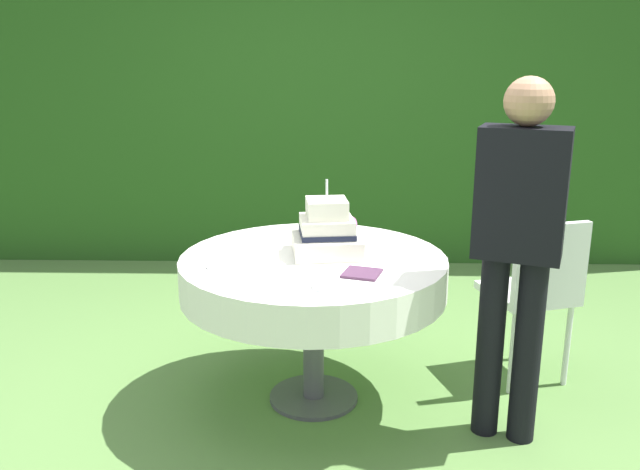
{
  "coord_description": "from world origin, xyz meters",
  "views": [
    {
      "loc": [
        0.11,
        -3.0,
        1.7
      ],
      "look_at": [
        0.03,
        0.03,
        0.85
      ],
      "focal_mm": 37.27,
      "sensor_mm": 36.0,
      "label": 1
    }
  ],
  "objects_px": {
    "serving_plate_far": "(222,265)",
    "standing_person": "(518,239)",
    "garden_chair": "(537,285)",
    "serving_plate_near": "(328,286)",
    "cake_table": "(313,276)",
    "wedding_cake": "(327,232)",
    "napkin_stack": "(362,273)"
  },
  "relations": [
    {
      "from": "garden_chair",
      "to": "standing_person",
      "type": "relative_size",
      "value": 0.56
    },
    {
      "from": "serving_plate_near",
      "to": "standing_person",
      "type": "height_order",
      "value": "standing_person"
    },
    {
      "from": "cake_table",
      "to": "garden_chair",
      "type": "height_order",
      "value": "garden_chair"
    },
    {
      "from": "cake_table",
      "to": "serving_plate_near",
      "type": "bearing_deg",
      "value": -79.88
    },
    {
      "from": "napkin_stack",
      "to": "serving_plate_near",
      "type": "bearing_deg",
      "value": -130.59
    },
    {
      "from": "serving_plate_far",
      "to": "napkin_stack",
      "type": "height_order",
      "value": "same"
    },
    {
      "from": "serving_plate_far",
      "to": "napkin_stack",
      "type": "distance_m",
      "value": 0.64
    },
    {
      "from": "serving_plate_near",
      "to": "napkin_stack",
      "type": "bearing_deg",
      "value": 49.41
    },
    {
      "from": "wedding_cake",
      "to": "serving_plate_near",
      "type": "bearing_deg",
      "value": -88.85
    },
    {
      "from": "garden_chair",
      "to": "standing_person",
      "type": "distance_m",
      "value": 0.69
    },
    {
      "from": "serving_plate_far",
      "to": "serving_plate_near",
      "type": "bearing_deg",
      "value": -28.92
    },
    {
      "from": "serving_plate_far",
      "to": "wedding_cake",
      "type": "bearing_deg",
      "value": 24.22
    },
    {
      "from": "garden_chair",
      "to": "napkin_stack",
      "type": "bearing_deg",
      "value": -152.95
    },
    {
      "from": "serving_plate_far",
      "to": "standing_person",
      "type": "relative_size",
      "value": 0.09
    },
    {
      "from": "serving_plate_near",
      "to": "napkin_stack",
      "type": "distance_m",
      "value": 0.22
    },
    {
      "from": "cake_table",
      "to": "serving_plate_far",
      "type": "height_order",
      "value": "serving_plate_far"
    },
    {
      "from": "napkin_stack",
      "to": "wedding_cake",
      "type": "bearing_deg",
      "value": 116.42
    },
    {
      "from": "napkin_stack",
      "to": "garden_chair",
      "type": "distance_m",
      "value": 1.05
    },
    {
      "from": "serving_plate_far",
      "to": "standing_person",
      "type": "xyz_separation_m",
      "value": [
        1.28,
        -0.14,
        0.17
      ]
    },
    {
      "from": "serving_plate_near",
      "to": "standing_person",
      "type": "xyz_separation_m",
      "value": [
        0.8,
        0.13,
        0.17
      ]
    },
    {
      "from": "napkin_stack",
      "to": "serving_plate_far",
      "type": "bearing_deg",
      "value": 171.14
    },
    {
      "from": "garden_chair",
      "to": "serving_plate_near",
      "type": "bearing_deg",
      "value": -148.99
    },
    {
      "from": "cake_table",
      "to": "serving_plate_near",
      "type": "relative_size",
      "value": 9.33
    },
    {
      "from": "napkin_stack",
      "to": "cake_table",
      "type": "bearing_deg",
      "value": 131.03
    },
    {
      "from": "cake_table",
      "to": "wedding_cake",
      "type": "distance_m",
      "value": 0.22
    },
    {
      "from": "garden_chair",
      "to": "standing_person",
      "type": "height_order",
      "value": "standing_person"
    },
    {
      "from": "serving_plate_near",
      "to": "serving_plate_far",
      "type": "relative_size",
      "value": 0.95
    },
    {
      "from": "wedding_cake",
      "to": "garden_chair",
      "type": "height_order",
      "value": "wedding_cake"
    },
    {
      "from": "cake_table",
      "to": "napkin_stack",
      "type": "height_order",
      "value": "napkin_stack"
    },
    {
      "from": "cake_table",
      "to": "standing_person",
      "type": "distance_m",
      "value": 0.96
    },
    {
      "from": "serving_plate_near",
      "to": "napkin_stack",
      "type": "relative_size",
      "value": 0.88
    },
    {
      "from": "wedding_cake",
      "to": "standing_person",
      "type": "xyz_separation_m",
      "value": [
        0.81,
        -0.36,
        0.07
      ]
    }
  ]
}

